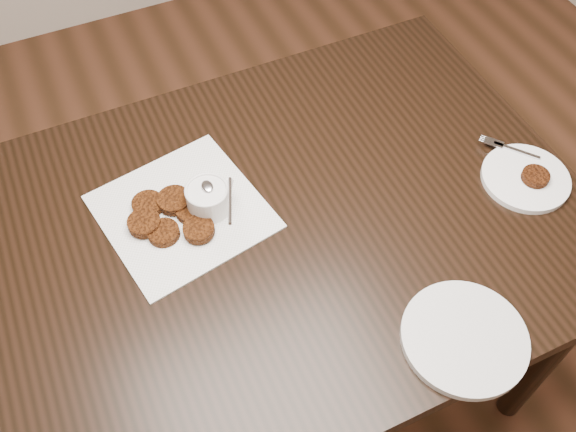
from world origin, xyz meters
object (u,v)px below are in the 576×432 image
object	(u,v)px
table	(251,322)
plate_empty	(464,338)
sauce_ramekin	(206,189)
plate_with_patty	(526,176)
napkin	(182,211)

from	to	relation	value
table	plate_empty	world-z (taller)	plate_empty
sauce_ramekin	table	bearing A→B (deg)	-67.27
table	plate_empty	xyz separation A→B (m)	(0.27, -0.37, 0.38)
table	plate_empty	bearing A→B (deg)	-54.14
plate_empty	table	bearing A→B (deg)	125.86
table	plate_with_patty	bearing A→B (deg)	-11.33
napkin	sauce_ramekin	bearing A→B (deg)	-16.19
table	plate_with_patty	distance (m)	0.72
plate_with_patty	plate_empty	xyz separation A→B (m)	(-0.32, -0.25, -0.01)
napkin	sauce_ramekin	world-z (taller)	sauce_ramekin
table	plate_with_patty	xyz separation A→B (m)	(0.59, -0.12, 0.39)
napkin	table	bearing A→B (deg)	-48.74
napkin	plate_with_patty	distance (m)	0.71
table	napkin	world-z (taller)	napkin
sauce_ramekin	plate_with_patty	bearing A→B (deg)	-18.08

